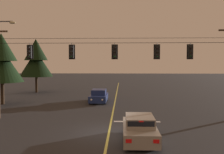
{
  "coord_description": "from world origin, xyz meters",
  "views": [
    {
      "loc": [
        0.82,
        -15.27,
        4.28
      ],
      "look_at": [
        0.0,
        4.7,
        3.18
      ],
      "focal_mm": 40.59,
      "sensor_mm": 36.0,
      "label": 1
    }
  ],
  "objects": [
    {
      "name": "traffic_light_leftmost",
      "position": [
        -6.23,
        3.68,
        5.13
      ],
      "size": [
        0.48,
        0.41,
        1.22
      ],
      "color": "black"
    },
    {
      "name": "car_waiting_near_lane",
      "position": [
        1.77,
        -1.38,
        0.65
      ],
      "size": [
        1.8,
        4.33,
        1.39
      ],
      "color": "gray",
      "rests_on": "ground"
    },
    {
      "name": "traffic_light_left_inner",
      "position": [
        -3.01,
        3.68,
        5.13
      ],
      "size": [
        0.48,
        0.41,
        1.22
      ],
      "color": "black"
    },
    {
      "name": "ground_plane",
      "position": [
        0.0,
        0.0,
        0.0
      ],
      "size": [
        180.0,
        180.0,
        0.0
      ],
      "primitive_type": "plane",
      "color": "#28282B"
    },
    {
      "name": "stop_bar_paint",
      "position": [
        1.9,
        3.1,
        0.0
      ],
      "size": [
        3.4,
        0.36,
        0.01
      ],
      "primitive_type": "cube",
      "color": "silver",
      "rests_on": "ground"
    },
    {
      "name": "traffic_light_centre",
      "position": [
        0.24,
        3.68,
        5.13
      ],
      "size": [
        0.48,
        0.41,
        1.22
      ],
      "color": "black"
    },
    {
      "name": "traffic_light_right_inner",
      "position": [
        3.39,
        3.68,
        5.13
      ],
      "size": [
        0.48,
        0.41,
        1.22
      ],
      "color": "black"
    },
    {
      "name": "car_oncoming_lead",
      "position": [
        -1.76,
        12.33,
        0.65
      ],
      "size": [
        1.8,
        4.42,
        1.39
      ],
      "color": "navy",
      "rests_on": "ground"
    },
    {
      "name": "lane_centre_stripe",
      "position": [
        0.0,
        9.7,
        0.0
      ],
      "size": [
        0.14,
        60.0,
        0.01
      ],
      "primitive_type": "cube",
      "color": "#D1C64C",
      "rests_on": "ground"
    },
    {
      "name": "traffic_light_rightmost",
      "position": [
        5.85,
        3.68,
        5.13
      ],
      "size": [
        0.48,
        0.41,
        1.22
      ],
      "color": "black"
    },
    {
      "name": "tree_verge_far",
      "position": [
        -11.74,
        21.1,
        4.8
      ],
      "size": [
        4.76,
        4.76,
        7.8
      ],
      "color": "#332316",
      "rests_on": "ground"
    },
    {
      "name": "tree_verge_near",
      "position": [
        -11.64,
        10.39,
        4.6
      ],
      "size": [
        4.38,
        4.38,
        7.36
      ],
      "color": "#332316",
      "rests_on": "ground"
    },
    {
      "name": "signal_span_assembly",
      "position": [
        0.0,
        3.7,
        3.75
      ],
      "size": [
        19.33,
        0.32,
        7.19
      ],
      "color": "#423021",
      "rests_on": "ground"
    }
  ]
}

